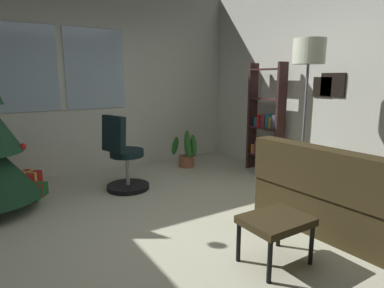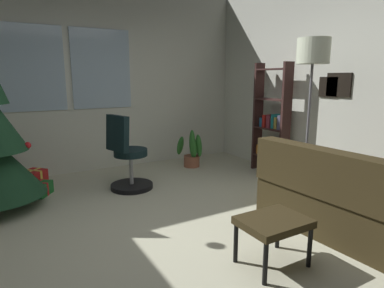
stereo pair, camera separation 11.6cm
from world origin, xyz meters
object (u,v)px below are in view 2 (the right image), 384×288
(office_chair, at_px, (128,160))
(potted_plant, at_px, (192,152))
(couch, at_px, (382,208))
(footstool, at_px, (273,225))
(floor_lamp, at_px, (312,63))
(gift_box_red, at_px, (34,180))
(bookshelf, at_px, (271,125))
(gift_box_green, at_px, (37,189))

(office_chair, relative_size, potted_plant, 1.58)
(couch, height_order, footstool, couch)
(footstool, height_order, floor_lamp, floor_lamp)
(potted_plant, bearing_deg, gift_box_red, 178.16)
(bookshelf, xyz_separation_m, floor_lamp, (-0.47, -1.09, 0.87))
(gift_box_green, height_order, potted_plant, potted_plant)
(couch, relative_size, bookshelf, 1.14)
(office_chair, bearing_deg, bookshelf, -9.09)
(bookshelf, bearing_deg, gift_box_red, 163.74)
(gift_box_green, distance_m, potted_plant, 2.38)
(gift_box_red, xyz_separation_m, bookshelf, (3.27, -0.95, 0.62))
(footstool, xyz_separation_m, office_chair, (-0.39, 2.29, 0.06))
(gift_box_red, bearing_deg, footstool, -63.07)
(floor_lamp, height_order, potted_plant, floor_lamp)
(couch, distance_m, office_chair, 2.92)
(gift_box_red, bearing_deg, office_chair, -29.06)
(gift_box_green, bearing_deg, couch, -46.64)
(couch, height_order, floor_lamp, floor_lamp)
(footstool, xyz_separation_m, potted_plant, (0.90, 2.82, -0.08))
(gift_box_red, bearing_deg, couch, -48.97)
(couch, height_order, potted_plant, couch)
(couch, xyz_separation_m, gift_box_green, (-2.66, 2.81, -0.21))
(footstool, distance_m, bookshelf, 2.68)
(couch, bearing_deg, gift_box_green, 133.36)
(gift_box_green, bearing_deg, office_chair, -18.32)
(footstool, bearing_deg, potted_plant, 72.36)
(couch, bearing_deg, gift_box_red, 131.03)
(footstool, relative_size, bookshelf, 0.31)
(office_chair, height_order, floor_lamp, floor_lamp)
(office_chair, bearing_deg, gift_box_green, 161.68)
(footstool, relative_size, gift_box_red, 1.46)
(bookshelf, bearing_deg, floor_lamp, -113.22)
(gift_box_green, xyz_separation_m, bookshelf, (3.26, -0.71, 0.67))
(gift_box_red, relative_size, gift_box_green, 0.86)
(gift_box_green, bearing_deg, footstool, -61.06)
(gift_box_red, height_order, bookshelf, bookshelf)
(footstool, relative_size, potted_plant, 0.81)
(couch, xyz_separation_m, gift_box_red, (-2.66, 3.06, -0.16))
(bookshelf, bearing_deg, gift_box_green, 167.77)
(floor_lamp, bearing_deg, gift_box_green, 147.29)
(footstool, xyz_separation_m, bookshelf, (1.79, 1.95, 0.41))
(floor_lamp, bearing_deg, gift_box_red, 143.91)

